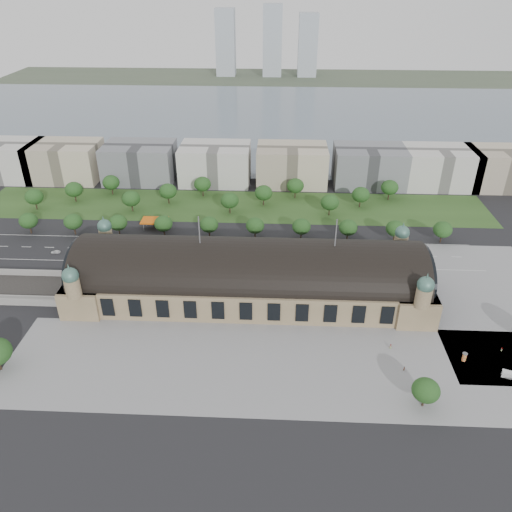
{
  "coord_description": "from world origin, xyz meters",
  "views": [
    {
      "loc": [
        11.45,
        -178.08,
        123.33
      ],
      "look_at": [
        2.52,
        10.24,
        14.0
      ],
      "focal_mm": 35.0,
      "sensor_mm": 36.0,
      "label": 1
    }
  ],
  "objects_px": {
    "bus_mid": "(275,256)",
    "parked_car_1": "(117,261)",
    "bus_west": "(269,261)",
    "advertising_column": "(464,357)",
    "parked_car_2": "(129,265)",
    "traffic_car_2": "(125,249)",
    "petrol_station": "(158,221)",
    "traffic_car_4": "(260,255)",
    "parked_car_4": "(170,267)",
    "traffic_car_0": "(56,252)",
    "parked_car_5": "(145,262)",
    "pedestrian_5": "(502,349)",
    "parked_car_3": "(127,266)",
    "parked_car_0": "(84,265)",
    "pedestrian_1": "(404,369)",
    "traffic_car_5": "(344,244)",
    "van_east": "(509,375)",
    "traffic_car_6": "(399,256)",
    "traffic_car_1": "(119,247)",
    "parked_car_6": "(194,268)",
    "pedestrian_0": "(391,346)",
    "bus_east": "(328,259)",
    "traffic_car_3": "(193,244)"
  },
  "relations": [
    {
      "from": "parked_car_6",
      "to": "bus_mid",
      "type": "height_order",
      "value": "bus_mid"
    },
    {
      "from": "traffic_car_5",
      "to": "pedestrian_5",
      "type": "xyz_separation_m",
      "value": [
        49.83,
        -79.31,
        0.07
      ]
    },
    {
      "from": "parked_car_5",
      "to": "traffic_car_1",
      "type": "bearing_deg",
      "value": -155.37
    },
    {
      "from": "traffic_car_3",
      "to": "parked_car_3",
      "type": "xyz_separation_m",
      "value": [
        -27.95,
        -22.6,
        0.1
      ]
    },
    {
      "from": "traffic_car_1",
      "to": "traffic_car_5",
      "type": "bearing_deg",
      "value": -81.88
    },
    {
      "from": "bus_mid",
      "to": "parked_car_1",
      "type": "bearing_deg",
      "value": 90.18
    },
    {
      "from": "traffic_car_6",
      "to": "pedestrian_0",
      "type": "distance_m",
      "value": 70.8
    },
    {
      "from": "traffic_car_1",
      "to": "traffic_car_0",
      "type": "bearing_deg",
      "value": 105.13
    },
    {
      "from": "traffic_car_2",
      "to": "parked_car_1",
      "type": "height_order",
      "value": "parked_car_1"
    },
    {
      "from": "parked_car_5",
      "to": "parked_car_6",
      "type": "bearing_deg",
      "value": 55.4
    },
    {
      "from": "petrol_station",
      "to": "traffic_car_6",
      "type": "relative_size",
      "value": 2.47
    },
    {
      "from": "parked_car_5",
      "to": "van_east",
      "type": "xyz_separation_m",
      "value": [
        144.76,
        -70.23,
        0.28
      ]
    },
    {
      "from": "traffic_car_3",
      "to": "parked_car_2",
      "type": "height_order",
      "value": "parked_car_2"
    },
    {
      "from": "traffic_car_0",
      "to": "parked_car_3",
      "type": "height_order",
      "value": "parked_car_3"
    },
    {
      "from": "van_east",
      "to": "pedestrian_1",
      "type": "xyz_separation_m",
      "value": [
        -35.65,
        1.49,
        -0.16
      ]
    },
    {
      "from": "traffic_car_1",
      "to": "parked_car_5",
      "type": "relative_size",
      "value": 0.71
    },
    {
      "from": "traffic_car_5",
      "to": "parked_car_5",
      "type": "bearing_deg",
      "value": 106.94
    },
    {
      "from": "traffic_car_4",
      "to": "bus_mid",
      "type": "distance_m",
      "value": 7.57
    },
    {
      "from": "traffic_car_0",
      "to": "parked_car_5",
      "type": "relative_size",
      "value": 0.78
    },
    {
      "from": "bus_mid",
      "to": "pedestrian_1",
      "type": "relative_size",
      "value": 5.6
    },
    {
      "from": "traffic_car_5",
      "to": "traffic_car_6",
      "type": "relative_size",
      "value": 0.76
    },
    {
      "from": "traffic_car_4",
      "to": "parked_car_5",
      "type": "height_order",
      "value": "parked_car_5"
    },
    {
      "from": "parked_car_0",
      "to": "parked_car_4",
      "type": "height_order",
      "value": "parked_car_0"
    },
    {
      "from": "traffic_car_4",
      "to": "bus_west",
      "type": "bearing_deg",
      "value": 39.84
    },
    {
      "from": "advertising_column",
      "to": "pedestrian_5",
      "type": "bearing_deg",
      "value": 21.0
    },
    {
      "from": "petrol_station",
      "to": "traffic_car_0",
      "type": "distance_m",
      "value": 55.33
    },
    {
      "from": "traffic_car_4",
      "to": "advertising_column",
      "type": "height_order",
      "value": "advertising_column"
    },
    {
      "from": "petrol_station",
      "to": "traffic_car_4",
      "type": "height_order",
      "value": "petrol_station"
    },
    {
      "from": "bus_east",
      "to": "van_east",
      "type": "distance_m",
      "value": 94.62
    },
    {
      "from": "parked_car_3",
      "to": "parked_car_6",
      "type": "relative_size",
      "value": 1.03
    },
    {
      "from": "traffic_car_1",
      "to": "bus_west",
      "type": "distance_m",
      "value": 77.34
    },
    {
      "from": "traffic_car_4",
      "to": "bus_mid",
      "type": "bearing_deg",
      "value": 82.32
    },
    {
      "from": "parked_car_2",
      "to": "traffic_car_2",
      "type": "bearing_deg",
      "value": 164.85
    },
    {
      "from": "parked_car_2",
      "to": "pedestrian_5",
      "type": "distance_m",
      "value": 163.32
    },
    {
      "from": "parked_car_5",
      "to": "traffic_car_6",
      "type": "bearing_deg",
      "value": 69.66
    },
    {
      "from": "pedestrian_1",
      "to": "parked_car_0",
      "type": "bearing_deg",
      "value": 99.42
    },
    {
      "from": "bus_west",
      "to": "parked_car_1",
      "type": "bearing_deg",
      "value": 87.8
    },
    {
      "from": "traffic_car_4",
      "to": "traffic_car_0",
      "type": "bearing_deg",
      "value": -81.26
    },
    {
      "from": "parked_car_1",
      "to": "parked_car_4",
      "type": "height_order",
      "value": "parked_car_1"
    },
    {
      "from": "advertising_column",
      "to": "parked_car_2",
      "type": "bearing_deg",
      "value": 156.9
    },
    {
      "from": "bus_east",
      "to": "pedestrian_1",
      "type": "relative_size",
      "value": 6.61
    },
    {
      "from": "traffic_car_5",
      "to": "van_east",
      "type": "height_order",
      "value": "van_east"
    },
    {
      "from": "parked_car_4",
      "to": "advertising_column",
      "type": "xyz_separation_m",
      "value": [
        118.91,
        -58.63,
        1.16
      ]
    },
    {
      "from": "traffic_car_2",
      "to": "traffic_car_4",
      "type": "xyz_separation_m",
      "value": [
        68.31,
        -3.15,
        -0.02
      ]
    },
    {
      "from": "parked_car_2",
      "to": "bus_mid",
      "type": "xyz_separation_m",
      "value": [
        69.57,
        10.44,
        0.75
      ]
    },
    {
      "from": "traffic_car_4",
      "to": "bus_mid",
      "type": "relative_size",
      "value": 0.35
    },
    {
      "from": "bus_west",
      "to": "advertising_column",
      "type": "xyz_separation_m",
      "value": [
        72.05,
        -64.63,
        0.33
      ]
    },
    {
      "from": "traffic_car_1",
      "to": "traffic_car_5",
      "type": "distance_m",
      "value": 114.7
    },
    {
      "from": "van_east",
      "to": "parked_car_1",
      "type": "bearing_deg",
      "value": 176.79
    },
    {
      "from": "traffic_car_3",
      "to": "parked_car_5",
      "type": "relative_size",
      "value": 0.82
    }
  ]
}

